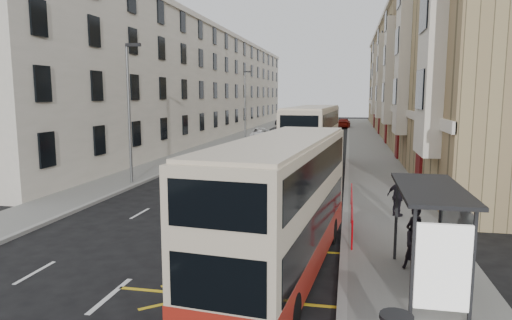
% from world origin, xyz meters
% --- Properties ---
extents(ground, '(200.00, 200.00, 0.00)m').
position_xyz_m(ground, '(0.00, 0.00, 0.00)').
color(ground, black).
rests_on(ground, ground).
extents(pavement_right, '(4.00, 120.00, 0.15)m').
position_xyz_m(pavement_right, '(8.00, 30.00, 0.07)').
color(pavement_right, slate).
rests_on(pavement_right, ground).
extents(pavement_left, '(3.00, 120.00, 0.15)m').
position_xyz_m(pavement_left, '(-7.50, 30.00, 0.07)').
color(pavement_left, slate).
rests_on(pavement_left, ground).
extents(kerb_right, '(0.25, 120.00, 0.15)m').
position_xyz_m(kerb_right, '(6.00, 30.00, 0.07)').
color(kerb_right, gray).
rests_on(kerb_right, ground).
extents(kerb_left, '(0.25, 120.00, 0.15)m').
position_xyz_m(kerb_left, '(-6.00, 30.00, 0.07)').
color(kerb_left, gray).
rests_on(kerb_left, ground).
extents(road_markings, '(10.00, 110.00, 0.01)m').
position_xyz_m(road_markings, '(0.00, 45.00, 0.01)').
color(road_markings, silver).
rests_on(road_markings, ground).
extents(terrace_right, '(10.75, 79.00, 15.25)m').
position_xyz_m(terrace_right, '(14.88, 45.38, 7.52)').
color(terrace_right, tan).
rests_on(terrace_right, ground).
extents(terrace_left, '(9.18, 79.00, 13.25)m').
position_xyz_m(terrace_left, '(-13.43, 45.50, 6.52)').
color(terrace_left, silver).
rests_on(terrace_left, ground).
extents(bus_shelter, '(1.65, 4.25, 2.70)m').
position_xyz_m(bus_shelter, '(8.34, -0.39, 2.14)').
color(bus_shelter, black).
rests_on(bus_shelter, pavement_right).
extents(guard_railing, '(0.06, 6.56, 1.01)m').
position_xyz_m(guard_railing, '(6.25, 5.75, 0.86)').
color(guard_railing, '#C6030C').
rests_on(guard_railing, pavement_right).
extents(street_lamp_near, '(0.93, 0.18, 8.00)m').
position_xyz_m(street_lamp_near, '(-6.35, 12.00, 4.64)').
color(street_lamp_near, slate).
rests_on(street_lamp_near, pavement_left).
extents(street_lamp_far, '(0.93, 0.18, 8.00)m').
position_xyz_m(street_lamp_far, '(-6.35, 42.00, 4.64)').
color(street_lamp_far, slate).
rests_on(street_lamp_far, pavement_left).
extents(double_decker_front, '(3.31, 10.26, 4.02)m').
position_xyz_m(double_decker_front, '(4.21, 0.41, 2.05)').
color(double_decker_front, beige).
rests_on(double_decker_front, ground).
extents(double_decker_rear, '(3.22, 11.39, 4.49)m').
position_xyz_m(double_decker_rear, '(3.64, 18.57, 2.29)').
color(double_decker_rear, beige).
rests_on(double_decker_rear, ground).
extents(pedestrian_near, '(0.74, 0.72, 1.71)m').
position_xyz_m(pedestrian_near, '(8.11, 2.00, 1.00)').
color(pedestrian_near, black).
rests_on(pedestrian_near, pavement_right).
extents(pedestrian_mid, '(0.82, 0.67, 1.58)m').
position_xyz_m(pedestrian_mid, '(8.08, 1.15, 0.94)').
color(pedestrian_mid, black).
rests_on(pedestrian_mid, pavement_right).
extents(pedestrian_far, '(1.05, 0.93, 1.70)m').
position_xyz_m(pedestrian_far, '(8.16, 7.24, 1.00)').
color(pedestrian_far, black).
rests_on(pedestrian_far, pavement_right).
extents(white_van, '(3.09, 5.38, 1.41)m').
position_xyz_m(white_van, '(-4.24, 40.49, 0.71)').
color(white_van, white).
rests_on(white_van, ground).
extents(car_silver, '(1.99, 4.40, 1.46)m').
position_xyz_m(car_silver, '(-3.67, 58.00, 0.73)').
color(car_silver, '#9B9EA3').
rests_on(car_silver, ground).
extents(car_dark, '(2.57, 4.77, 1.49)m').
position_xyz_m(car_dark, '(-5.20, 67.40, 0.75)').
color(car_dark, black).
rests_on(car_dark, ground).
extents(car_red, '(2.21, 5.16, 1.48)m').
position_xyz_m(car_red, '(5.20, 63.31, 0.74)').
color(car_red, '#9D150B').
rests_on(car_red, ground).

